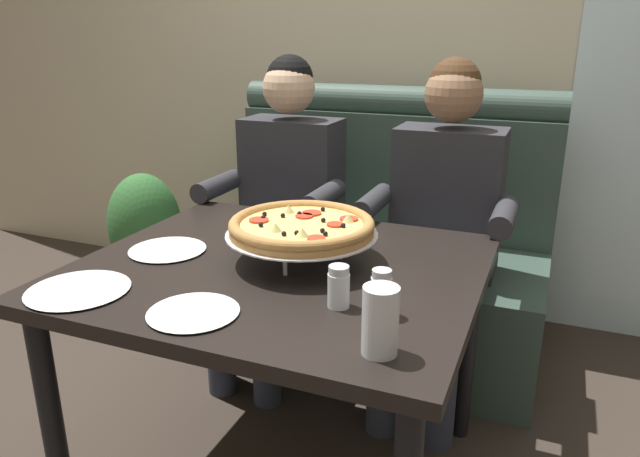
{
  "coord_description": "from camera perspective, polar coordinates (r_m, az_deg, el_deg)",
  "views": [
    {
      "loc": [
        0.7,
        -1.4,
        1.36
      ],
      "look_at": [
        0.09,
        0.08,
        0.82
      ],
      "focal_mm": 33.16,
      "sensor_mm": 36.0,
      "label": 1
    }
  ],
  "objects": [
    {
      "name": "back_wall_with_window",
      "position": [
        3.02,
        9.31,
        19.04
      ],
      "size": [
        6.0,
        0.12,
        2.8
      ],
      "primitive_type": "cube",
      "color": "beige",
      "rests_on": "ground_plane"
    },
    {
      "name": "pizza",
      "position": [
        1.68,
        -1.77,
        0.15
      ],
      "size": [
        0.43,
        0.43,
        0.14
      ],
      "color": "silver",
      "rests_on": "dining_table"
    },
    {
      "name": "potted_plant",
      "position": [
        3.1,
        -16.47,
        -0.53
      ],
      "size": [
        0.36,
        0.36,
        0.7
      ],
      "color": "brown",
      "rests_on": "ground_plane"
    },
    {
      "name": "plate_near_right",
      "position": [
        1.43,
        -12.14,
        -7.7
      ],
      "size": [
        0.22,
        0.22,
        0.02
      ],
      "color": "white",
      "rests_on": "dining_table"
    },
    {
      "name": "drinking_glass",
      "position": [
        1.22,
        5.82,
        -9.25
      ],
      "size": [
        0.08,
        0.08,
        0.15
      ],
      "color": "silver",
      "rests_on": "dining_table"
    },
    {
      "name": "shaker_oregano",
      "position": [
        1.42,
        1.81,
        -5.9
      ],
      "size": [
        0.05,
        0.05,
        0.1
      ],
      "color": "white",
      "rests_on": "dining_table"
    },
    {
      "name": "plate_near_left",
      "position": [
        1.84,
        -14.51,
        -1.81
      ],
      "size": [
        0.23,
        0.23,
        0.02
      ],
      "color": "white",
      "rests_on": "dining_table"
    },
    {
      "name": "dining_table",
      "position": [
        1.72,
        -3.91,
        -6.16
      ],
      "size": [
        1.12,
        0.98,
        0.73
      ],
      "color": "black",
      "rests_on": "ground_plane"
    },
    {
      "name": "plate_far_side",
      "position": [
        1.63,
        -22.32,
        -5.32
      ],
      "size": [
        0.26,
        0.26,
        0.02
      ],
      "color": "white",
      "rests_on": "dining_table"
    },
    {
      "name": "diner_right",
      "position": [
        2.23,
        11.61,
        1.16
      ],
      "size": [
        0.54,
        0.64,
        1.27
      ],
      "color": "#2D3342",
      "rests_on": "ground_plane"
    },
    {
      "name": "shaker_parmesan",
      "position": [
        1.39,
        5.91,
        -6.43
      ],
      "size": [
        0.05,
        0.05,
        0.11
      ],
      "color": "white",
      "rests_on": "dining_table"
    },
    {
      "name": "booth_bench",
      "position": [
        2.64,
        5.34,
        -2.89
      ],
      "size": [
        1.45,
        0.78,
        1.13
      ],
      "color": "#384C42",
      "rests_on": "ground_plane"
    },
    {
      "name": "diner_left",
      "position": [
        2.42,
        -3.72,
        2.91
      ],
      "size": [
        0.54,
        0.64,
        1.27
      ],
      "color": "#2D3342",
      "rests_on": "ground_plane"
    }
  ]
}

